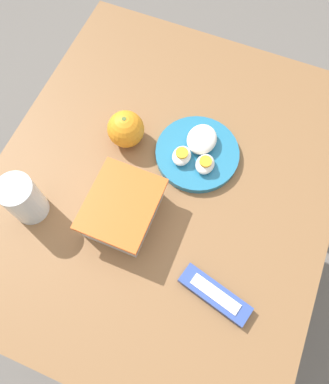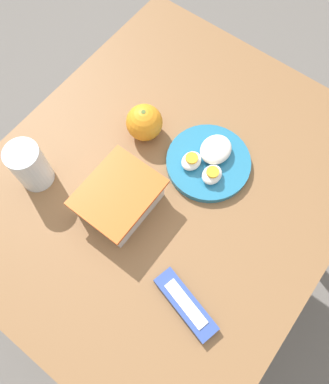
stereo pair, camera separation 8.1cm
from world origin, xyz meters
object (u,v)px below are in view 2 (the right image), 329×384
food_container (120,199)px  candy_bar (186,304)px  orange_fruit (144,122)px  rice_plate (209,161)px  drinking_glass (30,166)px

food_container → candy_bar: size_ratio=1.07×
orange_fruit → rice_plate: bearing=-82.8°
orange_fruit → candy_bar: bearing=-130.3°
food_container → rice_plate: (0.20, -0.10, -0.02)m
orange_fruit → drinking_glass: 0.27m
food_container → rice_plate: 0.22m
food_container → candy_bar: 0.26m
orange_fruit → drinking_glass: size_ratio=0.73×
food_container → drinking_glass: (-0.06, 0.19, 0.03)m
rice_plate → candy_bar: rice_plate is taller
rice_plate → candy_bar: (-0.29, -0.14, -0.01)m
rice_plate → candy_bar: size_ratio=1.22×
rice_plate → food_container: bearing=154.4°
food_container → drinking_glass: drinking_glass is taller
candy_bar → rice_plate: bearing=26.5°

